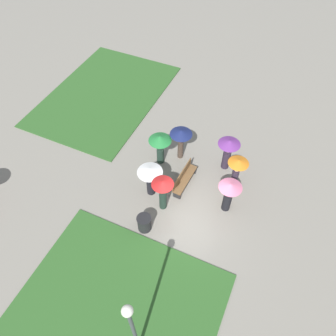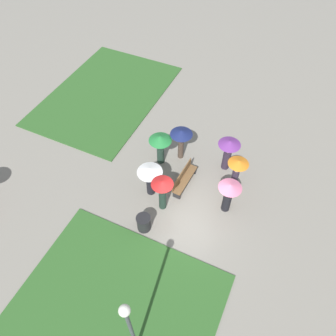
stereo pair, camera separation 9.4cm
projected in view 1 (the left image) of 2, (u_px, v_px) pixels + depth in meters
name	position (u px, v px, depth m)	size (l,w,h in m)	color
ground_plane	(190.00, 213.00, 15.02)	(90.00, 90.00, 0.00)	gray
lawn_patch_far	(105.00, 95.00, 20.39)	(9.17, 6.36, 0.06)	#2D5B26
park_bench	(184.00, 178.00, 15.70)	(1.95, 0.52, 0.90)	brown
lamp_post	(132.00, 326.00, 9.28)	(0.32, 0.32, 4.54)	#474C51
trash_bin	(144.00, 223.00, 14.21)	(0.65, 0.65, 0.83)	#232326
crowd_person_navy	(181.00, 137.00, 16.06)	(1.11, 1.11, 1.89)	#47382D
crowd_person_green	(160.00, 143.00, 15.96)	(1.13, 1.13, 1.82)	#1E3328
crowd_person_purple	(228.00, 149.00, 15.76)	(1.08, 1.08, 1.90)	#2D2333
crowd_person_white	(150.00, 176.00, 14.79)	(1.16, 1.16, 1.77)	black
crowd_person_pink	(229.00, 193.00, 14.24)	(1.03, 1.03, 1.85)	black
crowd_person_red	(163.00, 190.00, 14.21)	(0.98, 0.98, 1.95)	#1E3328
crowd_person_orange	(237.00, 169.00, 14.95)	(0.95, 0.95, 1.94)	#2D2333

